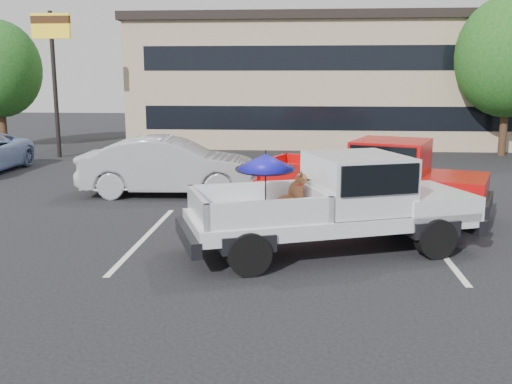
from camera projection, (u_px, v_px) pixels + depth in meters
ground at (284, 272)px, 9.89m from camera, size 90.00×90.00×0.00m
stripe_left at (145, 237)px, 12.07m from camera, size 0.12×5.00×0.01m
stripe_right at (434, 243)px, 11.62m from camera, size 0.12×5.00×0.01m
motel_building at (335, 80)px, 29.63m from camera, size 20.40×8.40×6.30m
motel_sign at (52, 45)px, 23.43m from camera, size 1.60×0.22×6.00m
tree_right at (509, 56)px, 24.02m from camera, size 4.46×4.46×6.78m
tree_back at (404, 58)px, 32.03m from camera, size 4.68×4.68×7.11m
silver_pickup at (345, 198)px, 10.97m from camera, size 6.02×3.78×2.06m
red_pickup at (383, 175)px, 13.79m from camera, size 5.98×3.84×1.86m
silver_sedan at (170, 166)px, 16.35m from camera, size 5.14×2.03×1.66m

